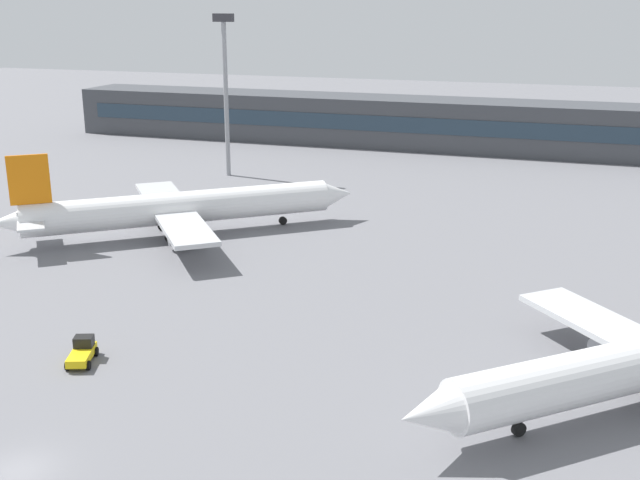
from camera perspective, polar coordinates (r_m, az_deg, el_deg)
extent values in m
plane|color=slate|center=(82.10, -3.34, -1.68)|extent=(400.00, 400.00, 0.00)
cube|color=#3F4247|center=(148.85, 7.12, 8.43)|extent=(137.43, 12.00, 9.00)
cube|color=#263847|center=(142.93, 6.63, 8.28)|extent=(130.56, 0.16, 2.80)
cone|color=white|center=(47.48, 7.99, -12.35)|extent=(5.12, 5.08, 3.34)
cylinder|color=gray|center=(63.05, 20.39, -7.24)|extent=(3.44, 3.37, 1.85)
cylinder|color=black|center=(52.14, 14.23, -13.16)|extent=(0.93, 0.90, 0.93)
cylinder|color=white|center=(92.56, -10.06, 2.33)|extent=(29.91, 24.95, 3.73)
cone|color=white|center=(97.58, 1.18, 3.34)|extent=(5.41, 5.33, 3.54)
cone|color=white|center=(91.43, -21.93, 1.16)|extent=(4.54, 4.36, 2.61)
cube|color=orange|center=(90.30, -20.38, 4.13)|extent=(3.59, 2.97, 5.39)
cube|color=silver|center=(91.30, -20.28, 1.45)|extent=(8.27, 9.38, 0.24)
cube|color=silver|center=(92.48, -10.65, 2.09)|extent=(22.05, 25.93, 0.49)
cylinder|color=gray|center=(87.25, -9.94, 0.29)|extent=(3.68, 3.49, 1.96)
cylinder|color=gray|center=(98.46, -11.19, 2.13)|extent=(3.68, 3.49, 1.96)
cylinder|color=black|center=(96.05, -2.71, 1.41)|extent=(1.01, 0.92, 0.98)
cylinder|color=black|center=(90.56, -10.90, 0.15)|extent=(1.01, 0.92, 0.98)
cylinder|color=black|center=(95.41, -11.41, 0.98)|extent=(1.01, 0.92, 0.98)
cube|color=yellow|center=(62.40, -16.92, -7.98)|extent=(2.67, 3.90, 0.60)
cube|color=black|center=(62.93, -16.77, -7.10)|extent=(1.70, 1.52, 0.90)
cylinder|color=black|center=(63.38, -15.94, -7.79)|extent=(0.48, 0.74, 0.70)
cylinder|color=black|center=(63.78, -17.31, -7.75)|extent=(0.48, 0.74, 0.70)
cylinder|color=black|center=(61.28, -16.46, -8.72)|extent=(0.48, 0.74, 0.70)
cylinder|color=black|center=(61.69, -17.88, -8.67)|extent=(0.48, 0.74, 0.70)
cylinder|color=gray|center=(122.75, -6.83, 10.01)|extent=(0.70, 0.70, 23.27)
cube|color=#333338|center=(121.91, -7.04, 15.73)|extent=(3.20, 0.80, 1.20)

